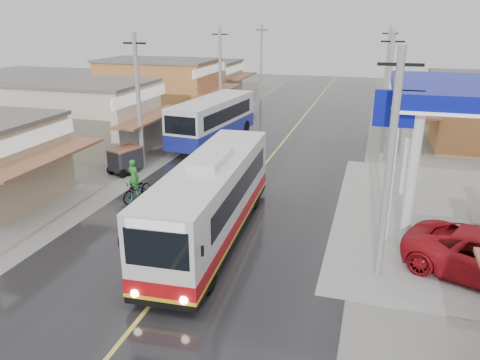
{
  "coord_description": "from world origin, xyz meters",
  "views": [
    {
      "loc": [
        6.39,
        -15.59,
        8.78
      ],
      "look_at": [
        0.76,
        3.66,
        1.78
      ],
      "focal_mm": 35.0,
      "sensor_mm": 36.0,
      "label": 1
    }
  ],
  "objects": [
    {
      "name": "utility_poles_left",
      "position": [
        -7.0,
        16.0,
        0.0
      ],
      "size": [
        1.6,
        50.0,
        8.0
      ],
      "primitive_type": null,
      "color": "gray",
      "rests_on": "ground"
    },
    {
      "name": "shopfronts_left",
      "position": [
        -13.0,
        18.0,
        0.0
      ],
      "size": [
        11.0,
        44.0,
        5.2
      ],
      "primitive_type": null,
      "color": "tan",
      "rests_on": "ground"
    },
    {
      "name": "ground",
      "position": [
        0.0,
        0.0,
        0.0
      ],
      "size": [
        120.0,
        120.0,
        0.0
      ],
      "primitive_type": "plane",
      "color": "slate",
      "rests_on": "ground"
    },
    {
      "name": "coach_bus",
      "position": [
        0.28,
        1.23,
        1.73
      ],
      "size": [
        3.11,
        11.57,
        3.58
      ],
      "rotation": [
        0.0,
        0.0,
        0.05
      ],
      "color": "silver",
      "rests_on": "road"
    },
    {
      "name": "cyclist",
      "position": [
        -4.81,
        4.11,
        0.72
      ],
      "size": [
        1.11,
        2.14,
        2.2
      ],
      "rotation": [
        0.0,
        0.0,
        -0.2
      ],
      "color": "black",
      "rests_on": "ground"
    },
    {
      "name": "tyre_stack",
      "position": [
        -7.3,
        7.7,
        0.23
      ],
      "size": [
        0.9,
        0.9,
        0.46
      ],
      "color": "black",
      "rests_on": "ground"
    },
    {
      "name": "second_bus",
      "position": [
        -4.95,
        16.09,
        1.73
      ],
      "size": [
        3.65,
        9.88,
        3.2
      ],
      "rotation": [
        0.0,
        0.0,
        -0.11
      ],
      "color": "silver",
      "rests_on": "road"
    },
    {
      "name": "centre_line",
      "position": [
        0.0,
        15.0,
        0.02
      ],
      "size": [
        0.15,
        90.0,
        0.01
      ],
      "primitive_type": "cube",
      "color": "#D8CC4C",
      "rests_on": "road"
    },
    {
      "name": "utility_poles_right",
      "position": [
        7.0,
        15.0,
        0.0
      ],
      "size": [
        1.6,
        36.0,
        8.0
      ],
      "primitive_type": null,
      "color": "gray",
      "rests_on": "ground"
    },
    {
      "name": "tricycle_near",
      "position": [
        -7.56,
        7.91,
        0.87
      ],
      "size": [
        1.76,
        2.25,
        1.53
      ],
      "rotation": [
        0.0,
        0.0,
        -0.27
      ],
      "color": "#26262D",
      "rests_on": "ground"
    },
    {
      "name": "road",
      "position": [
        0.0,
        15.0,
        0.01
      ],
      "size": [
        12.0,
        90.0,
        0.02
      ],
      "primitive_type": "cube",
      "color": "black",
      "rests_on": "ground"
    }
  ]
}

